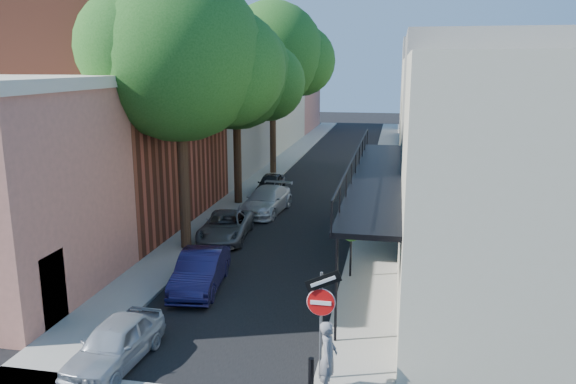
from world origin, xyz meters
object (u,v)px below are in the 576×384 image
at_px(oak_far, 280,55).
at_px(parked_car_c, 226,226).
at_px(bollard, 311,374).
at_px(sign_post, 321,307).
at_px(oak_near, 191,59).
at_px(parked_car_e, 271,184).
at_px(pedestrian, 328,357).
at_px(parked_car_b, 200,271).
at_px(parked_car_a, 115,343).
at_px(oak_mid, 244,76).
at_px(parked_car_d, 266,201).

height_order(oak_far, parked_car_c, oak_far).
bearing_deg(bollard, oak_far, 103.35).
xyz_separation_m(sign_post, oak_near, (-6.53, 9.29, 5.84)).
relative_size(parked_car_e, pedestrian, 2.02).
xyz_separation_m(parked_car_b, parked_car_c, (-0.84, 5.65, -0.07)).
height_order(sign_post, parked_car_a, sign_post).
xyz_separation_m(oak_mid, parked_car_e, (0.82, 2.68, -6.45)).
height_order(oak_mid, parked_car_d, oak_mid).
height_order(oak_far, parked_car_a, oak_far).
xyz_separation_m(sign_post, bollard, (-0.16, -0.47, -1.52)).
bearing_deg(bollard, parked_car_a, 176.32).
bearing_deg(parked_car_d, parked_car_e, 105.53).
xyz_separation_m(oak_far, parked_car_e, (0.75, -6.36, -7.65)).
bearing_deg(oak_near, bollard, -56.88).
bearing_deg(parked_car_d, pedestrian, -66.09).
bearing_deg(oak_far, oak_near, -90.04).
bearing_deg(parked_car_e, parked_car_b, -89.09).
height_order(oak_far, pedestrian, oak_far).
distance_m(bollard, parked_car_d, 16.75).
bearing_deg(sign_post, oak_far, 103.91).
bearing_deg(pedestrian, parked_car_e, 17.12).
bearing_deg(oak_far, parked_car_c, -87.22).
bearing_deg(parked_car_b, sign_post, -52.67).
bearing_deg(sign_post, oak_mid, 110.86).
bearing_deg(oak_mid, pedestrian, -68.96).
height_order(oak_mid, pedestrian, oak_mid).
bearing_deg(parked_car_e, parked_car_c, -92.32).
bearing_deg(parked_car_d, parked_car_a, -85.57).
xyz_separation_m(bollard, oak_mid, (-6.42, 17.73, 6.54)).
bearing_deg(bollard, parked_car_d, 106.83).
distance_m(oak_mid, parked_car_e, 7.03).
relative_size(parked_car_b, pedestrian, 2.28).
height_order(sign_post, parked_car_b, sign_post).
xyz_separation_m(oak_near, parked_car_b, (1.60, -4.16, -7.21)).
height_order(bollard, oak_mid, oak_mid).
relative_size(parked_car_a, parked_car_b, 0.87).
relative_size(sign_post, parked_car_c, 0.70).
height_order(parked_car_e, pedestrian, pedestrian).
height_order(sign_post, oak_far, oak_far).
xyz_separation_m(oak_near, pedestrian, (6.77, -9.76, -6.88)).
bearing_deg(parked_car_d, sign_post, -66.38).
height_order(parked_car_d, pedestrian, pedestrian).
bearing_deg(bollard, parked_car_b, 130.40).
relative_size(parked_car_b, parked_car_d, 0.88).
bearing_deg(oak_far, sign_post, -76.09).
distance_m(sign_post, pedestrian, 1.16).
distance_m(parked_car_a, parked_car_b, 5.28).
xyz_separation_m(sign_post, parked_car_d, (-5.01, 15.56, -1.37)).
xyz_separation_m(bollard, parked_car_a, (-5.22, 0.34, 0.08)).
bearing_deg(bollard, sign_post, 71.44).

